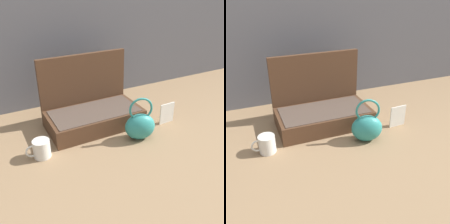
{
  "view_description": "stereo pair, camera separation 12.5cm",
  "coord_description": "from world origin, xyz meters",
  "views": [
    {
      "loc": [
        -0.54,
        -1.0,
        0.75
      ],
      "look_at": [
        -0.01,
        -0.02,
        0.17
      ],
      "focal_mm": 42.1,
      "sensor_mm": 36.0,
      "label": 1
    },
    {
      "loc": [
        -0.42,
        -1.06,
        0.75
      ],
      "look_at": [
        -0.01,
        -0.02,
        0.17
      ],
      "focal_mm": 42.1,
      "sensor_mm": 36.0,
      "label": 2
    }
  ],
  "objects": [
    {
      "name": "coffee_mug",
      "position": [
        -0.36,
        0.02,
        0.04
      ],
      "size": [
        0.11,
        0.08,
        0.09
      ],
      "color": "silver",
      "rests_on": "ground_plane"
    },
    {
      "name": "info_card_left",
      "position": [
        0.35,
        0.01,
        0.06
      ],
      "size": [
        0.1,
        0.01,
        0.12
      ],
      "primitive_type": "cube",
      "rotation": [
        0.0,
        0.0,
        0.04
      ],
      "color": "white",
      "rests_on": "ground_plane"
    },
    {
      "name": "teal_pouch_handbag",
      "position": [
        0.13,
        -0.06,
        0.08
      ],
      "size": [
        0.18,
        0.14,
        0.23
      ],
      "color": "teal",
      "rests_on": "ground_plane"
    },
    {
      "name": "open_suitcase",
      "position": [
        -0.03,
        0.19,
        0.09
      ],
      "size": [
        0.51,
        0.28,
        0.38
      ],
      "color": "#4C301E",
      "rests_on": "ground_plane"
    },
    {
      "name": "ground_plane",
      "position": [
        0.0,
        0.0,
        0.0
      ],
      "size": [
        6.0,
        6.0,
        0.0
      ],
      "primitive_type": "plane",
      "color": "#8C6D4C"
    }
  ]
}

